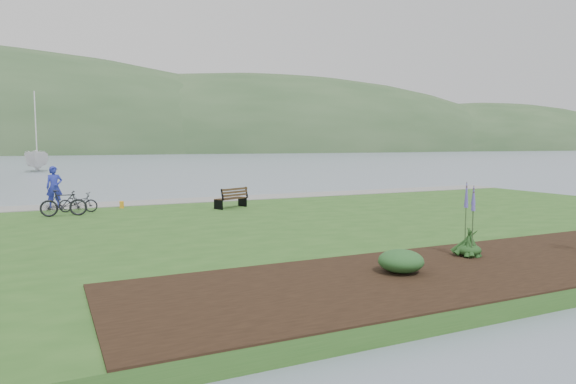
% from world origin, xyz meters
% --- Properties ---
extents(ground, '(600.00, 600.00, 0.00)m').
position_xyz_m(ground, '(0.00, 0.00, 0.00)').
color(ground, slate).
rests_on(ground, ground).
extents(lawn, '(34.00, 20.00, 0.40)m').
position_xyz_m(lawn, '(0.00, -2.00, 0.20)').
color(lawn, '#2A551E').
rests_on(lawn, ground).
extents(shoreline_path, '(34.00, 2.20, 0.03)m').
position_xyz_m(shoreline_path, '(0.00, 6.90, 0.42)').
color(shoreline_path, gray).
rests_on(shoreline_path, lawn).
extents(garden_bed, '(24.00, 4.40, 0.04)m').
position_xyz_m(garden_bed, '(3.00, -9.80, 0.42)').
color(garden_bed, black).
rests_on(garden_bed, lawn).
extents(far_hillside, '(580.00, 80.00, 38.00)m').
position_xyz_m(far_hillside, '(20.00, 170.00, 0.00)').
color(far_hillside, '#31502D').
rests_on(far_hillside, ground).
extents(park_bench, '(1.65, 1.20, 0.95)m').
position_xyz_m(park_bench, '(-2.07, 3.16, 0.87)').
color(park_bench, '#302112').
rests_on(park_bench, lawn).
extents(person, '(0.87, 0.65, 2.22)m').
position_xyz_m(person, '(-9.28, 6.51, 1.51)').
color(person, '#222B9E').
rests_on(person, lawn).
extents(bicycle_a, '(1.08, 1.70, 0.84)m').
position_xyz_m(bicycle_a, '(-8.41, 4.62, 0.82)').
color(bicycle_a, black).
rests_on(bicycle_a, lawn).
extents(bicycle_b, '(0.64, 1.78, 1.05)m').
position_xyz_m(bicycle_b, '(-9.00, 3.54, 0.93)').
color(bicycle_b, black).
rests_on(bicycle_b, lawn).
extents(sailboat, '(12.08, 12.28, 29.96)m').
position_xyz_m(sailboat, '(-10.45, 48.83, 0.00)').
color(sailboat, silver).
rests_on(sailboat, ground).
extents(pannier, '(0.21, 0.30, 0.30)m').
position_xyz_m(pannier, '(-6.56, 5.31, 0.55)').
color(pannier, orange).
rests_on(pannier, lawn).
extents(echium_4, '(0.62, 0.62, 2.23)m').
position_xyz_m(echium_4, '(0.07, -8.95, 1.29)').
color(echium_4, '#163B15').
rests_on(echium_4, garden_bed).
extents(shrub_0, '(1.01, 1.01, 0.51)m').
position_xyz_m(shrub_0, '(-2.55, -9.57, 0.69)').
color(shrub_0, '#1E4C21').
rests_on(shrub_0, garden_bed).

